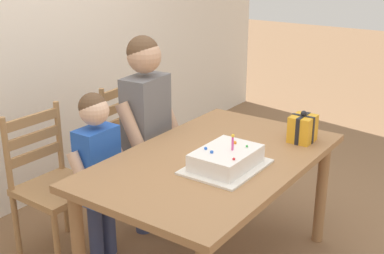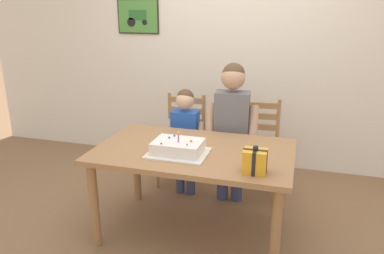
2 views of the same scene
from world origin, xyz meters
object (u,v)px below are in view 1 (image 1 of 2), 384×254
object	(u,v)px
gift_box_red_large	(303,128)
chair_right	(138,146)
child_younger	(98,162)
dining_table	(214,172)
child_older	(146,116)
chair_left	(53,185)
birthday_cake	(226,159)

from	to	relation	value
gift_box_red_large	chair_right	world-z (taller)	gift_box_red_large
child_younger	gift_box_red_large	bearing A→B (deg)	-50.14
dining_table	gift_box_red_large	distance (m)	0.61
chair_right	child_younger	xyz separation A→B (m)	(-0.66, -0.27, 0.18)
gift_box_red_large	child_older	distance (m)	0.98
chair_left	child_younger	distance (m)	0.34
dining_table	chair_left	xyz separation A→B (m)	(-0.39, 0.90, -0.18)
chair_left	chair_right	xyz separation A→B (m)	(0.78, -0.00, 0.00)
birthday_cake	dining_table	bearing A→B (deg)	56.19
chair_right	child_older	xyz separation A→B (m)	(-0.21, -0.27, 0.34)
birthday_cake	child_older	bearing A→B (deg)	70.97
birthday_cake	child_older	distance (m)	0.80
birthday_cake	child_older	size ratio (longest dim) A/B	0.33
chair_left	child_older	xyz separation A→B (m)	(0.57, -0.27, 0.34)
chair_left	chair_right	bearing A→B (deg)	-0.01
chair_right	chair_left	bearing A→B (deg)	179.99
birthday_cake	chair_right	world-z (taller)	birthday_cake
gift_box_red_large	child_older	world-z (taller)	child_older
gift_box_red_large	child_older	bearing A→B (deg)	109.50
chair_left	child_younger	bearing A→B (deg)	-66.02
chair_right	child_older	size ratio (longest dim) A/B	0.70
birthday_cake	chair_right	distance (m)	1.18
chair_left	birthday_cake	bearing A→B (deg)	-73.56
child_younger	chair_right	bearing A→B (deg)	22.38
dining_table	chair_right	size ratio (longest dim) A/B	1.64
dining_table	chair_right	distance (m)	1.00
chair_left	child_older	world-z (taller)	child_older
dining_table	birthday_cake	distance (m)	0.21
dining_table	gift_box_red_large	size ratio (longest dim) A/B	7.82
chair_right	dining_table	bearing A→B (deg)	-113.25
chair_right	gift_box_red_large	bearing A→B (deg)	-84.46
birthday_cake	chair_left	size ratio (longest dim) A/B	0.48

